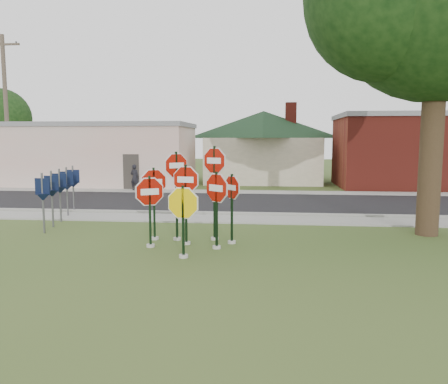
# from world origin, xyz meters

# --- Properties ---
(ground) EXTENTS (120.00, 120.00, 0.00)m
(ground) POSITION_xyz_m (0.00, 0.00, 0.00)
(ground) COLOR #37521E
(ground) RESTS_ON ground
(sidewalk_near) EXTENTS (60.00, 1.60, 0.06)m
(sidewalk_near) POSITION_xyz_m (0.00, 5.50, 0.03)
(sidewalk_near) COLOR gray
(sidewalk_near) RESTS_ON ground
(road) EXTENTS (60.00, 7.00, 0.04)m
(road) POSITION_xyz_m (0.00, 10.00, 0.02)
(road) COLOR black
(road) RESTS_ON ground
(sidewalk_far) EXTENTS (60.00, 1.60, 0.06)m
(sidewalk_far) POSITION_xyz_m (0.00, 14.30, 0.03)
(sidewalk_far) COLOR gray
(sidewalk_far) RESTS_ON ground
(curb) EXTENTS (60.00, 0.20, 0.14)m
(curb) POSITION_xyz_m (0.00, 6.50, 0.07)
(curb) COLOR gray
(curb) RESTS_ON ground
(stop_sign_center) EXTENTS (1.07, 0.25, 2.47)m
(stop_sign_center) POSITION_xyz_m (-0.04, 1.43, 1.53)
(stop_sign_center) COLOR #A7A59B
(stop_sign_center) RESTS_ON ground
(stop_sign_yellow) EXTENTS (1.15, 0.24, 2.02)m
(stop_sign_yellow) POSITION_xyz_m (0.16, -0.02, 1.18)
(stop_sign_yellow) COLOR #A7A59B
(stop_sign_yellow) RESTS_ON ground
(stop_sign_left) EXTENTS (1.00, 0.55, 2.17)m
(stop_sign_left) POSITION_xyz_m (-1.00, 1.01, 1.30)
(stop_sign_left) COLOR #A7A59B
(stop_sign_left) RESTS_ON ground
(stop_sign_right) EXTENTS (0.91, 0.73, 2.31)m
(stop_sign_right) POSITION_xyz_m (0.91, 1.02, 1.41)
(stop_sign_right) COLOR #A7A59B
(stop_sign_right) RESTS_ON ground
(stop_sign_back_right) EXTENTS (0.98, 0.54, 3.00)m
(stop_sign_back_right) POSITION_xyz_m (0.72, 2.10, 1.91)
(stop_sign_back_right) COLOR #A7A59B
(stop_sign_back_right) RESTS_ON ground
(stop_sign_back_left) EXTENTS (0.84, 0.63, 2.82)m
(stop_sign_back_left) POSITION_xyz_m (-0.42, 1.96, 1.77)
(stop_sign_back_left) COLOR #A7A59B
(stop_sign_back_left) RESTS_ON ground
(stop_sign_far_right) EXTENTS (0.65, 0.75, 2.17)m
(stop_sign_far_right) POSITION_xyz_m (1.29, 1.69, 1.29)
(stop_sign_far_right) COLOR #A7A59B
(stop_sign_far_right) RESTS_ON ground
(stop_sign_far_left) EXTENTS (0.98, 0.55, 2.34)m
(stop_sign_far_left) POSITION_xyz_m (-1.13, 1.95, 1.43)
(stop_sign_far_left) COLOR #A7A59B
(stop_sign_far_left) RESTS_ON ground
(route_sign_row) EXTENTS (1.43, 4.63, 2.00)m
(route_sign_row) POSITION_xyz_m (-5.40, 4.50, 1.22)
(route_sign_row) COLOR #59595E
(route_sign_row) RESTS_ON ground
(building_stucco) EXTENTS (12.20, 6.20, 4.20)m
(building_stucco) POSITION_xyz_m (-9.00, 18.00, 2.15)
(building_stucco) COLOR beige
(building_stucco) RESTS_ON ground
(building_house) EXTENTS (11.60, 11.60, 6.20)m
(building_house) POSITION_xyz_m (2.00, 22.00, 3.65)
(building_house) COLOR beige
(building_house) RESTS_ON ground
(building_brick) EXTENTS (10.20, 6.20, 4.75)m
(building_brick) POSITION_xyz_m (12.00, 18.50, 2.40)
(building_brick) COLOR maroon
(building_brick) RESTS_ON ground
(utility_pole_near) EXTENTS (2.20, 0.26, 9.50)m
(utility_pole_near) POSITION_xyz_m (-14.00, 15.20, 4.97)
(utility_pole_near) COLOR #45382E
(utility_pole_near) RESTS_ON ground
(bg_tree_left) EXTENTS (4.90, 4.90, 7.35)m
(bg_tree_left) POSITION_xyz_m (-20.00, 24.00, 4.88)
(bg_tree_left) COLOR black
(bg_tree_left) RESTS_ON ground
(pedestrian) EXTENTS (0.66, 0.53, 1.56)m
(pedestrian) POSITION_xyz_m (-5.58, 14.35, 0.84)
(pedestrian) COLOR black
(pedestrian) RESTS_ON sidewalk_far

